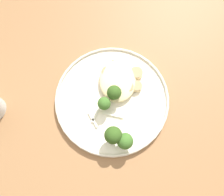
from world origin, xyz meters
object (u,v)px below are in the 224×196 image
seared_scallop_left_edge (128,87)px  seared_scallop_right_edge (106,73)px  seared_scallop_on_noodles (114,64)px  broccoli_floret_rear_charred (113,135)px  dinner_plate (112,99)px  seared_scallop_tilted_round (127,79)px  broccoli_floret_center_pile (125,141)px  seared_scallop_rear_pale (136,73)px  seared_scallop_tiny_bay (136,86)px  broccoli_floret_right_tilted (114,93)px  seared_scallop_center_golden (120,91)px  broccoli_floret_small_sprig (104,104)px

seared_scallop_left_edge → seared_scallop_right_edge: size_ratio=1.03×
seared_scallop_on_noodles → broccoli_floret_rear_charred: bearing=177.3°
dinner_plate → seared_scallop_left_edge: seared_scallop_left_edge is taller
seared_scallop_tilted_round → broccoli_floret_center_pile: bearing=175.6°
seared_scallop_left_edge → seared_scallop_right_edge: 0.07m
seared_scallop_rear_pale → seared_scallop_left_edge: seared_scallop_left_edge is taller
dinner_plate → seared_scallop_tiny_bay: size_ratio=9.86×
seared_scallop_left_edge → seared_scallop_tiny_bay: bearing=-82.7°
seared_scallop_on_noodles → seared_scallop_right_edge: (-0.02, 0.02, 0.00)m
seared_scallop_tiny_bay → broccoli_floret_rear_charred: size_ratio=0.46×
seared_scallop_rear_pale → broccoli_floret_right_tilted: broccoli_floret_right_tilted is taller
seared_scallop_left_edge → seared_scallop_center_golden: bearing=113.2°
seared_scallop_rear_pale → seared_scallop_tiny_bay: seared_scallop_rear_pale is taller
seared_scallop_rear_pale → seared_scallop_right_edge: 0.08m
seared_scallop_rear_pale → seared_scallop_tilted_round: (-0.02, 0.03, 0.00)m
seared_scallop_on_noodles → seared_scallop_center_golden: seared_scallop_center_golden is taller
seared_scallop_left_edge → broccoli_floret_right_tilted: size_ratio=0.54×
seared_scallop_on_noodles → broccoli_floret_center_pile: bearing=-175.1°
broccoli_floret_center_pile → seared_scallop_center_golden: bearing=2.3°
seared_scallop_left_edge → broccoli_floret_center_pile: bearing=173.8°
seared_scallop_tiny_bay → seared_scallop_right_edge: bearing=62.6°
seared_scallop_rear_pale → seared_scallop_center_golden: (-0.05, 0.04, 0.00)m
seared_scallop_rear_pale → broccoli_floret_rear_charred: size_ratio=0.53×
seared_scallop_left_edge → broccoli_floret_center_pile: broccoli_floret_center_pile is taller
seared_scallop_on_noodles → broccoli_floret_center_pile: (-0.20, -0.02, 0.02)m
seared_scallop_rear_pale → broccoli_floret_right_tilted: 0.09m
seared_scallop_right_edge → broccoli_floret_right_tilted: bearing=-163.9°
broccoli_floret_small_sprig → broccoli_floret_center_pile: broccoli_floret_center_pile is taller
seared_scallop_center_golden → seared_scallop_left_edge: bearing=-66.8°
broccoli_floret_right_tilted → seared_scallop_tilted_round: bearing=-36.5°
seared_scallop_center_golden → broccoli_floret_rear_charred: 0.12m
seared_scallop_right_edge → broccoli_floret_center_pile: size_ratio=0.55×
dinner_plate → broccoli_floret_right_tilted: broccoli_floret_right_tilted is taller
broccoli_floret_right_tilted → broccoli_floret_rear_charred: broccoli_floret_rear_charred is taller
seared_scallop_on_noodles → seared_scallop_left_edge: 0.07m
seared_scallop_right_edge → seared_scallop_rear_pale: bearing=-92.6°
seared_scallop_tiny_bay → broccoli_floret_rear_charred: broccoli_floret_rear_charred is taller
seared_scallop_tiny_bay → broccoli_floret_center_pile: (-0.14, 0.04, 0.02)m
broccoli_floret_rear_charred → seared_scallop_rear_pale: bearing=-21.7°
seared_scallop_center_golden → seared_scallop_tiny_bay: bearing=-74.8°
broccoli_floret_right_tilted → broccoli_floret_center_pile: 0.12m
dinner_plate → broccoli_floret_small_sprig: (-0.02, 0.02, 0.03)m
seared_scallop_tiny_bay → broccoli_floret_rear_charred: (-0.13, 0.06, 0.03)m
seared_scallop_tiny_bay → broccoli_floret_right_tilted: bearing=112.9°
seared_scallop_left_edge → broccoli_floret_rear_charred: size_ratio=0.47×
seared_scallop_rear_pale → broccoli_floret_center_pile: broccoli_floret_center_pile is taller
seared_scallop_on_noodles → seared_scallop_right_edge: seared_scallop_right_edge is taller
broccoli_floret_rear_charred → broccoli_floret_center_pile: broccoli_floret_rear_charred is taller
dinner_plate → seared_scallop_tilted_round: (0.05, -0.04, 0.01)m
seared_scallop_right_edge → broccoli_floret_center_pile: broccoli_floret_center_pile is taller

